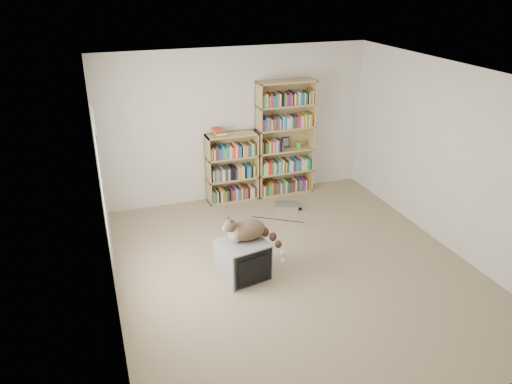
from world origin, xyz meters
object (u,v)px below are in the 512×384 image
object	(u,v)px
crt_tv	(243,260)
bookcase_tall	(285,142)
dvd_player	(287,206)
cat	(252,233)
bookcase_short	(232,170)

from	to	relation	value
crt_tv	bookcase_tall	bearing A→B (deg)	45.74
crt_tv	dvd_player	distance (m)	2.10
crt_tv	cat	world-z (taller)	cat
cat	bookcase_tall	xyz separation A→B (m)	(1.36, 2.29, 0.33)
cat	dvd_player	bearing A→B (deg)	49.46
cat	bookcase_short	world-z (taller)	bookcase_short
crt_tv	bookcase_short	size ratio (longest dim) A/B	0.57
cat	bookcase_tall	bearing A→B (deg)	53.87
dvd_player	bookcase_short	bearing A→B (deg)	157.91
dvd_player	cat	bearing A→B (deg)	-105.07
cat	bookcase_tall	distance (m)	2.68
crt_tv	bookcase_tall	distance (m)	2.83
crt_tv	bookcase_tall	xyz separation A→B (m)	(1.49, 2.31, 0.68)
bookcase_short	crt_tv	bearing A→B (deg)	-103.43
cat	bookcase_short	distance (m)	2.32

